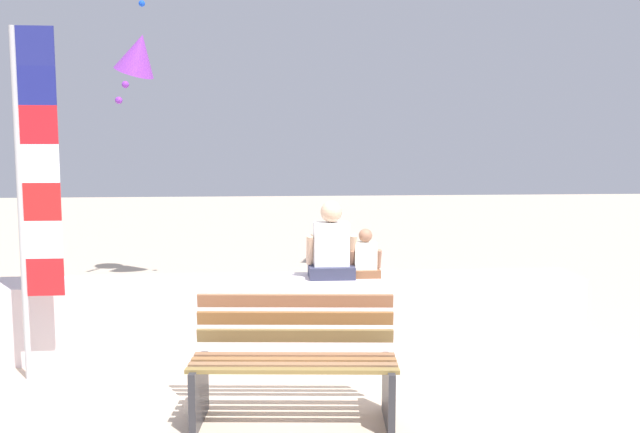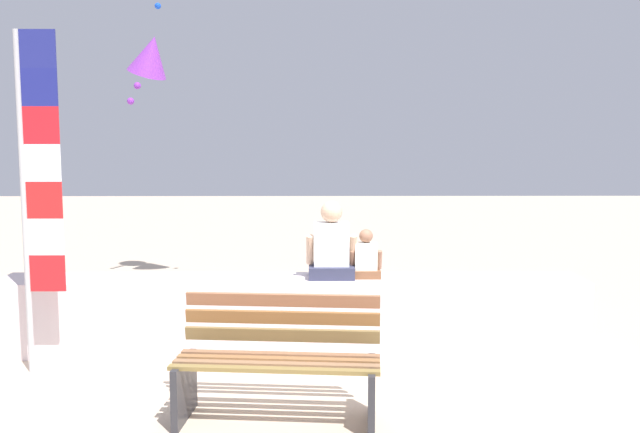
{
  "view_description": "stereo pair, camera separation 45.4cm",
  "coord_description": "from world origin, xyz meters",
  "px_view_note": "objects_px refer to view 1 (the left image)",
  "views": [
    {
      "loc": [
        -0.23,
        -5.39,
        2.02
      ],
      "look_at": [
        0.28,
        0.97,
        1.32
      ],
      "focal_mm": 37.53,
      "sensor_mm": 36.0,
      "label": 1
    },
    {
      "loc": [
        0.22,
        -5.41,
        2.02
      ],
      "look_at": [
        0.28,
        0.97,
        1.32
      ],
      "focal_mm": 37.53,
      "sensor_mm": 36.0,
      "label": 2
    }
  ],
  "objects_px": {
    "kite_purple": "(138,54)",
    "park_bench": "(294,365)",
    "person_child": "(365,258)",
    "flag_banner": "(32,181)",
    "person_adult": "(331,248)"
  },
  "relations": [
    {
      "from": "kite_purple",
      "to": "park_bench",
      "type": "bearing_deg",
      "value": -62.72
    },
    {
      "from": "person_child",
      "to": "kite_purple",
      "type": "relative_size",
      "value": 0.54
    },
    {
      "from": "person_child",
      "to": "flag_banner",
      "type": "relative_size",
      "value": 0.16
    },
    {
      "from": "person_adult",
      "to": "flag_banner",
      "type": "height_order",
      "value": "flag_banner"
    },
    {
      "from": "park_bench",
      "to": "flag_banner",
      "type": "height_order",
      "value": "flag_banner"
    },
    {
      "from": "person_adult",
      "to": "flag_banner",
      "type": "xyz_separation_m",
      "value": [
        -2.57,
        -0.62,
        0.69
      ]
    },
    {
      "from": "park_bench",
      "to": "kite_purple",
      "type": "height_order",
      "value": "kite_purple"
    },
    {
      "from": "park_bench",
      "to": "person_child",
      "type": "xyz_separation_m",
      "value": [
        0.77,
        1.64,
        0.5
      ]
    },
    {
      "from": "park_bench",
      "to": "kite_purple",
      "type": "relative_size",
      "value": 1.76
    },
    {
      "from": "park_bench",
      "to": "person_adult",
      "type": "xyz_separation_m",
      "value": [
        0.43,
        1.64,
        0.6
      ]
    },
    {
      "from": "person_adult",
      "to": "kite_purple",
      "type": "xyz_separation_m",
      "value": [
        -2.07,
        1.54,
        2.02
      ]
    },
    {
      "from": "park_bench",
      "to": "person_child",
      "type": "bearing_deg",
      "value": 64.93
    },
    {
      "from": "flag_banner",
      "to": "kite_purple",
      "type": "height_order",
      "value": "kite_purple"
    },
    {
      "from": "person_adult",
      "to": "person_child",
      "type": "height_order",
      "value": "person_adult"
    },
    {
      "from": "park_bench",
      "to": "kite_purple",
      "type": "bearing_deg",
      "value": 117.28
    }
  ]
}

